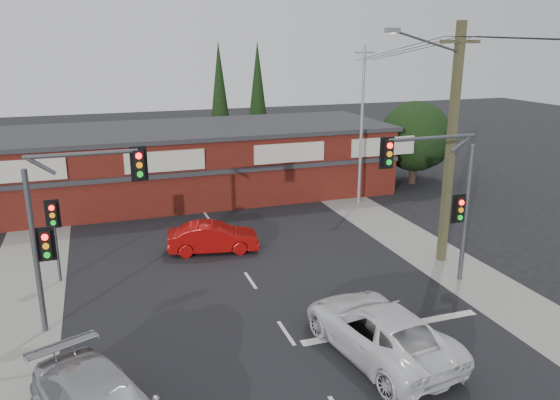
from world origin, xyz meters
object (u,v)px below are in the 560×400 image
object	(u,v)px
red_sedan	(213,237)
shop_building	(174,162)
utility_pole	(449,138)
white_suv	(379,330)

from	to	relation	value
red_sedan	shop_building	distance (m)	9.91
shop_building	utility_pole	bearing A→B (deg)	-56.24
white_suv	shop_building	size ratio (longest dim) A/B	0.21
red_sedan	utility_pole	world-z (taller)	utility_pole
utility_pole	white_suv	bearing A→B (deg)	-136.75
white_suv	utility_pole	bearing A→B (deg)	-144.96
white_suv	red_sedan	distance (m)	10.35
red_sedan	utility_pole	distance (m)	11.07
white_suv	utility_pole	world-z (taller)	utility_pole
shop_building	utility_pole	world-z (taller)	utility_pole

